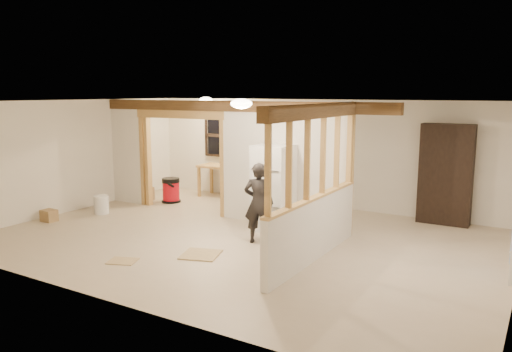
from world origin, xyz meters
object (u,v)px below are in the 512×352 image
Objects in this scene: work_table at (224,181)px; shop_vac at (171,190)px; bookshelf at (446,174)px; woman at (259,203)px; refrigerator at (273,188)px.

work_table is 2.14× the size of shop_vac.
bookshelf reaches higher than work_table.
woman reaches higher than work_table.
refrigerator is at bearing -14.90° from shop_vac.
refrigerator reaches higher than shop_vac.
woman is 2.39× the size of shop_vac.
shop_vac is (-3.53, 1.76, -0.42)m from woman.
refrigerator is 1.15× the size of woman.
work_table is (-2.76, 2.94, -0.32)m from woman.
shop_vac is 0.30× the size of bookshelf.
shop_vac is (-3.35, 0.89, -0.53)m from refrigerator.
bookshelf reaches higher than refrigerator.
refrigerator is 2.74× the size of shop_vac.
woman is 1.11× the size of work_table.
bookshelf is (2.58, 3.08, 0.30)m from woman.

